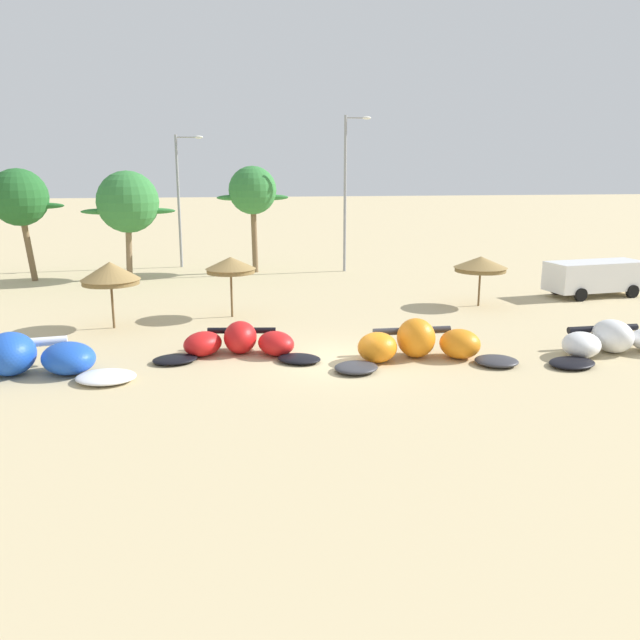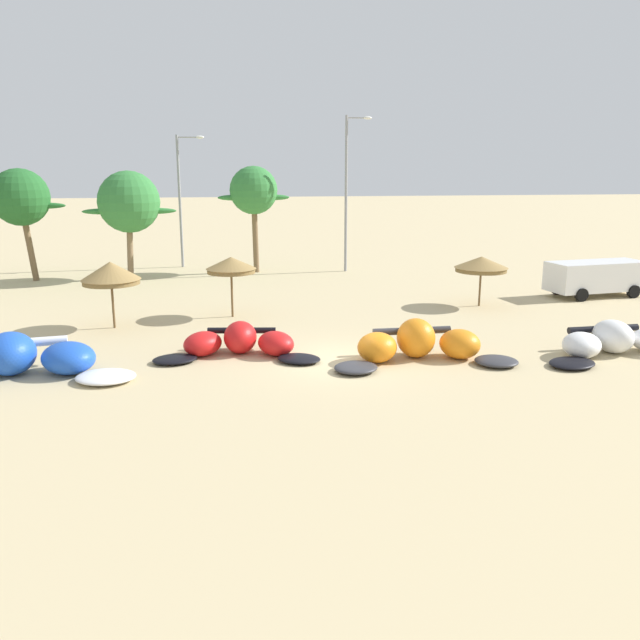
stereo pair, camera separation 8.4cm
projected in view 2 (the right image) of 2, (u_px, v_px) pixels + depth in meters
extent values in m
plane|color=#C6B284|center=(337.00, 360.00, 23.19)|extent=(260.00, 260.00, 0.00)
ellipsoid|color=blue|center=(10.00, 353.00, 21.44)|extent=(1.90, 2.13, 1.42)
ellipsoid|color=blue|center=(68.00, 358.00, 21.58)|extent=(2.50, 2.51, 1.05)
ellipsoid|color=white|center=(106.00, 377.00, 20.88)|extent=(2.20, 1.99, 0.28)
cylinder|color=white|center=(12.00, 344.00, 22.02)|extent=(3.48, 0.82, 0.32)
cube|color=white|center=(9.00, 355.00, 21.26)|extent=(1.35, 0.86, 0.04)
ellipsoid|color=black|center=(175.00, 359.00, 22.87)|extent=(1.77, 1.49, 0.23)
ellipsoid|color=red|center=(203.00, 344.00, 23.67)|extent=(1.94, 1.95, 0.87)
ellipsoid|color=red|center=(240.00, 337.00, 23.97)|extent=(1.41, 1.71, 1.17)
ellipsoid|color=red|center=(276.00, 343.00, 23.70)|extent=(1.77, 1.93, 0.87)
ellipsoid|color=black|center=(299.00, 359.00, 22.93)|extent=(1.94, 1.79, 0.23)
cylinder|color=black|center=(242.00, 330.00, 24.48)|extent=(2.55, 0.59, 0.23)
cube|color=black|center=(240.00, 338.00, 23.82)|extent=(0.99, 0.68, 0.04)
ellipsoid|color=#333338|center=(356.00, 368.00, 21.83)|extent=(1.86, 1.79, 0.28)
ellipsoid|color=orange|center=(377.00, 347.00, 22.85)|extent=(1.98, 2.01, 1.05)
ellipsoid|color=orange|center=(416.00, 338.00, 23.40)|extent=(1.38, 1.50, 1.41)
ellipsoid|color=orange|center=(460.00, 344.00, 23.29)|extent=(1.97, 2.00, 1.05)
ellipsoid|color=#333338|center=(496.00, 361.00, 22.55)|extent=(1.87, 1.80, 0.28)
cylinder|color=#333338|center=(412.00, 331.00, 23.87)|extent=(2.90, 0.28, 0.26)
cube|color=#333338|center=(417.00, 339.00, 23.25)|extent=(1.06, 0.54, 0.04)
ellipsoid|color=black|center=(572.00, 363.00, 22.40)|extent=(2.10, 1.89, 0.24)
ellipsoid|color=white|center=(582.00, 345.00, 23.44)|extent=(2.07, 2.18, 0.89)
ellipsoid|color=white|center=(613.00, 336.00, 24.04)|extent=(1.40, 1.77, 1.21)
cylinder|color=black|center=(603.00, 329.00, 24.58)|extent=(2.85, 0.35, 0.26)
cube|color=black|center=(616.00, 337.00, 23.87)|extent=(1.05, 0.66, 0.04)
cylinder|color=brown|center=(113.00, 304.00, 27.57)|extent=(0.10, 0.10, 2.08)
cone|color=olive|center=(110.00, 271.00, 27.25)|extent=(2.46, 2.46, 0.75)
cylinder|color=olive|center=(111.00, 282.00, 27.36)|extent=(2.34, 2.34, 0.20)
cylinder|color=brown|center=(232.00, 293.00, 29.63)|extent=(0.10, 0.10, 2.21)
cone|color=olive|center=(231.00, 263.00, 29.32)|extent=(2.27, 2.27, 0.53)
cylinder|color=olive|center=(231.00, 271.00, 29.40)|extent=(2.15, 2.15, 0.20)
cylinder|color=brown|center=(480.00, 287.00, 31.98)|extent=(0.10, 0.10, 1.90)
cone|color=olive|center=(481.00, 262.00, 31.70)|extent=(2.59, 2.59, 0.55)
cylinder|color=olive|center=(481.00, 270.00, 31.79)|extent=(2.46, 2.46, 0.20)
cube|color=white|center=(596.00, 276.00, 34.37)|extent=(5.39, 2.65, 1.50)
cube|color=black|center=(574.00, 272.00, 33.91)|extent=(1.54, 2.09, 0.56)
cylinder|color=black|center=(582.00, 295.00, 33.17)|extent=(0.71, 0.33, 0.68)
cylinder|color=black|center=(557.00, 288.00, 35.01)|extent=(0.71, 0.33, 0.68)
cylinder|color=black|center=(634.00, 292.00, 34.07)|extent=(0.71, 0.33, 0.68)
cylinder|color=black|center=(607.00, 285.00, 35.91)|extent=(0.71, 0.33, 0.68)
cylinder|color=brown|center=(28.00, 239.00, 38.80)|extent=(0.80, 0.36, 4.95)
sphere|color=#236028|center=(20.00, 197.00, 38.20)|extent=(3.34, 3.34, 3.34)
ellipsoid|color=#236028|center=(45.00, 206.00, 38.52)|extent=(2.34, 0.50, 0.36)
cylinder|color=#7F6647|center=(130.00, 241.00, 39.48)|extent=(0.54, 0.36, 4.65)
sphere|color=#337A38|center=(129.00, 202.00, 38.96)|extent=(3.67, 3.67, 3.67)
ellipsoid|color=#337A38|center=(104.00, 211.00, 38.87)|extent=(2.57, 0.50, 0.36)
ellipsoid|color=#337A38|center=(155.00, 211.00, 39.31)|extent=(2.57, 0.50, 0.36)
cylinder|color=brown|center=(255.00, 232.00, 41.97)|extent=(0.44, 0.36, 5.23)
sphere|color=#337A38|center=(254.00, 190.00, 41.37)|extent=(3.03, 3.03, 3.03)
ellipsoid|color=#337A38|center=(235.00, 198.00, 41.29)|extent=(2.12, 0.50, 0.36)
ellipsoid|color=#337A38|center=(273.00, 197.00, 41.65)|extent=(2.12, 0.50, 0.36)
cylinder|color=gray|center=(180.00, 202.00, 43.76)|extent=(0.18, 0.18, 8.72)
cylinder|color=gray|center=(188.00, 137.00, 42.92)|extent=(1.49, 0.10, 0.10)
ellipsoid|color=silver|center=(200.00, 137.00, 43.03)|extent=(0.56, 0.24, 0.20)
cylinder|color=gray|center=(346.00, 195.00, 41.83)|extent=(0.18, 0.18, 9.81)
cylinder|color=gray|center=(357.00, 118.00, 40.84)|extent=(1.34, 0.10, 0.10)
ellipsoid|color=silver|center=(368.00, 118.00, 40.94)|extent=(0.56, 0.24, 0.20)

